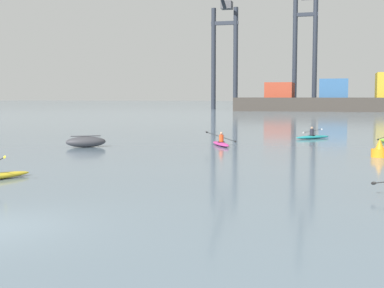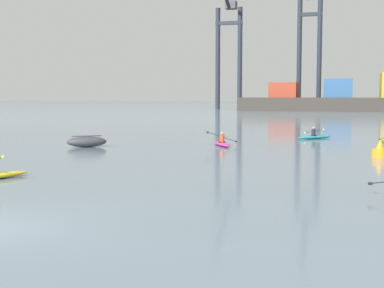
{
  "view_description": "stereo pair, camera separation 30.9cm",
  "coord_description": "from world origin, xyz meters",
  "views": [
    {
      "loc": [
        8.51,
        -11.69,
        3.32
      ],
      "look_at": [
        0.26,
        18.46,
        0.6
      ],
      "focal_mm": 51.13,
      "sensor_mm": 36.0,
      "label": 1
    },
    {
      "loc": [
        8.81,
        -11.6,
        3.32
      ],
      "look_at": [
        0.26,
        18.46,
        0.6
      ],
      "focal_mm": 51.13,
      "sensor_mm": 36.0,
      "label": 2
    }
  ],
  "objects": [
    {
      "name": "kayak_magenta",
      "position": [
        0.71,
        24.24,
        0.17
      ],
      "size": [
        2.12,
        3.28,
        1.02
      ],
      "color": "#C13384",
      "rests_on": "ground"
    },
    {
      "name": "gantry_crane_west",
      "position": [
        -20.94,
        126.9,
        17.75
      ],
      "size": [
        7.0,
        20.85,
        34.55
      ],
      "color": "#232833",
      "rests_on": "ground"
    },
    {
      "name": "gantry_crane_west_mid",
      "position": [
        -0.89,
        131.72,
        18.85
      ],
      "size": [
        6.24,
        16.2,
        39.09
      ],
      "color": "#232833",
      "rests_on": "ground"
    },
    {
      "name": "channel_buoy",
      "position": [
        10.58,
        19.79,
        0.36
      ],
      "size": [
        0.9,
        0.9,
        1.0
      ],
      "color": "orange",
      "rests_on": "ground"
    },
    {
      "name": "container_barge",
      "position": [
        7.25,
        117.04,
        2.66
      ],
      "size": [
        44.28,
        11.93,
        8.56
      ],
      "color": "#38332D",
      "rests_on": "ground"
    },
    {
      "name": "kayak_teal",
      "position": [
        6.35,
        32.26,
        0.17
      ],
      "size": [
        2.79,
        2.87,
        0.95
      ],
      "color": "teal",
      "rests_on": "ground"
    },
    {
      "name": "capsized_dinghy",
      "position": [
        -7.66,
        20.96,
        0.35
      ],
      "size": [
        2.78,
        2.34,
        0.76
      ],
      "color": "#38383D",
      "rests_on": "ground"
    }
  ]
}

